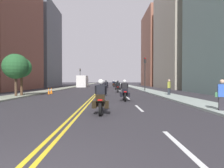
% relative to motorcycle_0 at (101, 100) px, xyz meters
% --- Properties ---
extents(ground_plane, '(264.00, 264.00, 0.00)m').
position_rel_motorcycle_0_xyz_m(ground_plane, '(-1.10, 41.67, -0.65)').
color(ground_plane, '#2E2C31').
extents(sidewalk_left, '(2.26, 144.00, 0.12)m').
position_rel_motorcycle_0_xyz_m(sidewalk_left, '(-8.63, 41.67, -0.59)').
color(sidewalk_left, gray).
rests_on(sidewalk_left, ground).
extents(sidewalk_right, '(2.26, 144.00, 0.12)m').
position_rel_motorcycle_0_xyz_m(sidewalk_right, '(6.42, 41.67, -0.59)').
color(sidewalk_right, '#98A49D').
rests_on(sidewalk_right, ground).
extents(centreline_yellow_inner, '(0.12, 132.00, 0.01)m').
position_rel_motorcycle_0_xyz_m(centreline_yellow_inner, '(-1.22, 41.67, -0.65)').
color(centreline_yellow_inner, yellow).
rests_on(centreline_yellow_inner, ground).
extents(centreline_yellow_outer, '(0.12, 132.00, 0.01)m').
position_rel_motorcycle_0_xyz_m(centreline_yellow_outer, '(-0.98, 41.67, -0.65)').
color(centreline_yellow_outer, yellow).
rests_on(centreline_yellow_outer, ground).
extents(lane_dashes_white, '(0.14, 56.40, 0.01)m').
position_rel_motorcycle_0_xyz_m(lane_dashes_white, '(2.09, 22.67, -0.65)').
color(lane_dashes_white, silver).
rests_on(lane_dashes_white, ground).
extents(building_left_1, '(6.53, 15.62, 21.18)m').
position_rel_motorcycle_0_xyz_m(building_left_1, '(-16.81, 23.10, 9.94)').
color(building_left_1, brown).
rests_on(building_left_1, ground).
extents(building_right_1, '(7.68, 14.90, 21.27)m').
position_rel_motorcycle_0_xyz_m(building_right_1, '(15.18, 29.11, 9.98)').
color(building_right_1, '#A39B89').
rests_on(building_right_1, ground).
extents(building_left_2, '(9.25, 13.37, 21.25)m').
position_rel_motorcycle_0_xyz_m(building_left_2, '(-18.17, 39.71, 9.97)').
color(building_left_2, slate).
rests_on(building_left_2, ground).
extents(building_right_2, '(8.34, 14.40, 22.08)m').
position_rel_motorcycle_0_xyz_m(building_right_2, '(15.51, 46.71, 10.39)').
color(building_right_2, brown).
rests_on(building_right_2, ground).
extents(motorcycle_0, '(0.76, 2.14, 1.63)m').
position_rel_motorcycle_0_xyz_m(motorcycle_0, '(0.00, 0.00, 0.00)').
color(motorcycle_0, black).
rests_on(motorcycle_0, ground).
extents(motorcycle_1, '(0.78, 2.28, 1.64)m').
position_rel_motorcycle_0_xyz_m(motorcycle_1, '(1.62, 5.60, 0.01)').
color(motorcycle_1, black).
rests_on(motorcycle_1, ground).
extents(motorcycle_2, '(0.76, 2.28, 1.62)m').
position_rel_motorcycle_0_xyz_m(motorcycle_2, '(-0.24, 10.65, 0.00)').
color(motorcycle_2, black).
rests_on(motorcycle_2, ground).
extents(motorcycle_3, '(0.78, 2.26, 1.59)m').
position_rel_motorcycle_0_xyz_m(motorcycle_3, '(1.61, 16.31, -0.02)').
color(motorcycle_3, black).
rests_on(motorcycle_3, ground).
extents(motorcycle_4, '(0.77, 2.12, 1.65)m').
position_rel_motorcycle_0_xyz_m(motorcycle_4, '(-0.08, 21.44, 0.01)').
color(motorcycle_4, black).
rests_on(motorcycle_4, ground).
extents(motorcycle_5, '(0.78, 2.21, 1.59)m').
position_rel_motorcycle_0_xyz_m(motorcycle_5, '(1.76, 26.70, -0.02)').
color(motorcycle_5, black).
rests_on(motorcycle_5, ground).
extents(motorcycle_6, '(0.77, 2.23, 1.59)m').
position_rel_motorcycle_0_xyz_m(motorcycle_6, '(-0.08, 31.88, -0.01)').
color(motorcycle_6, black).
rests_on(motorcycle_6, ground).
extents(motorcycle_7, '(0.76, 2.22, 1.67)m').
position_rel_motorcycle_0_xyz_m(motorcycle_7, '(1.56, 36.96, 0.02)').
color(motorcycle_7, black).
rests_on(motorcycle_7, ground).
extents(traffic_cone_0, '(0.36, 0.36, 0.80)m').
position_rel_motorcycle_0_xyz_m(traffic_cone_0, '(-6.43, 13.17, -0.25)').
color(traffic_cone_0, black).
rests_on(traffic_cone_0, ground).
extents(traffic_cone_1, '(0.32, 0.32, 0.81)m').
position_rel_motorcycle_0_xyz_m(traffic_cone_1, '(-6.41, 12.19, -0.25)').
color(traffic_cone_1, black).
rests_on(traffic_cone_1, ground).
extents(traffic_light_near, '(0.28, 0.38, 4.95)m').
position_rel_motorcycle_0_xyz_m(traffic_light_near, '(5.69, 18.24, 2.76)').
color(traffic_light_near, black).
rests_on(traffic_light_near, ground).
extents(traffic_light_far, '(0.28, 0.38, 5.08)m').
position_rel_motorcycle_0_xyz_m(traffic_light_far, '(-7.90, 44.41, 2.83)').
color(traffic_light_far, black).
rests_on(traffic_light_far, ground).
extents(pedestrian_0, '(0.50, 0.34, 1.62)m').
position_rel_motorcycle_0_xyz_m(pedestrian_0, '(5.86, 0.09, 0.18)').
color(pedestrian_0, '#2B282F').
rests_on(pedestrian_0, ground).
extents(pedestrian_1, '(0.38, 0.42, 1.69)m').
position_rel_motorcycle_0_xyz_m(pedestrian_1, '(6.55, 9.99, 0.22)').
color(pedestrian_1, '#282D34').
rests_on(pedestrian_1, ground).
extents(street_tree_0, '(2.39, 2.39, 4.12)m').
position_rel_motorcycle_0_xyz_m(street_tree_0, '(-8.46, 8.92, 2.25)').
color(street_tree_0, '#483425').
rests_on(street_tree_0, ground).
extents(street_tree_1, '(1.92, 1.92, 3.82)m').
position_rel_motorcycle_0_xyz_m(street_tree_1, '(-8.18, 9.45, 2.17)').
color(street_tree_1, '#4F3523').
rests_on(street_tree_1, ground).
extents(parked_truck, '(2.20, 6.50, 2.80)m').
position_rel_motorcycle_0_xyz_m(parked_truck, '(-6.10, 37.23, 0.62)').
color(parked_truck, silver).
rests_on(parked_truck, ground).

